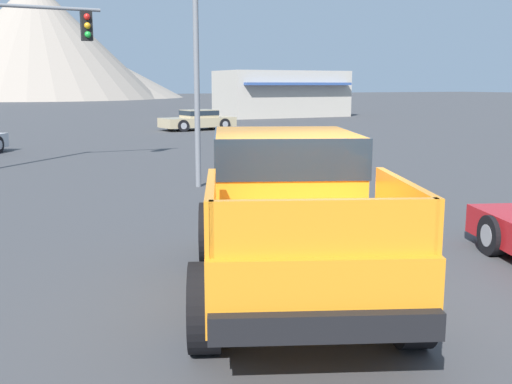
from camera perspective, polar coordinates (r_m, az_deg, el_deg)
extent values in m
plane|color=#424244|center=(7.40, 6.57, -10.30)|extent=(320.00, 320.00, 0.00)
cube|color=orange|center=(7.30, 3.43, -3.63)|extent=(3.67, 5.19, 0.67)
cube|color=orange|center=(8.10, 2.69, 2.99)|extent=(2.49, 2.65, 0.78)
cube|color=#1E2833|center=(8.09, 2.70, 3.98)|extent=(2.55, 2.70, 0.50)
cube|color=orange|center=(5.81, -4.31, -1.42)|extent=(0.81, 1.80, 0.48)
cube|color=orange|center=(6.08, 13.91, -1.17)|extent=(0.81, 1.80, 0.48)
cube|color=orange|center=(4.98, 6.52, -3.42)|extent=(1.79, 0.80, 0.48)
cube|color=black|center=(9.72, 1.74, -1.41)|extent=(1.86, 0.89, 0.24)
cube|color=black|center=(5.06, 6.70, -12.63)|extent=(1.86, 0.89, 0.24)
cylinder|color=black|center=(8.79, -4.39, -3.90)|extent=(0.63, 0.94, 0.89)
cylinder|color=#232326|center=(8.79, -4.39, -3.90)|extent=(0.49, 0.58, 0.49)
cylinder|color=black|center=(8.98, 8.79, -3.68)|extent=(0.63, 0.94, 0.89)
cylinder|color=#232326|center=(8.98, 8.79, -3.68)|extent=(0.49, 0.58, 0.49)
cylinder|color=black|center=(5.95, -4.91, -10.89)|extent=(0.63, 0.94, 0.89)
cylinder|color=#232326|center=(5.95, -4.91, -10.89)|extent=(0.49, 0.58, 0.49)
cylinder|color=black|center=(6.23, 14.56, -10.19)|extent=(0.63, 0.94, 0.89)
cylinder|color=#232326|center=(6.23, 14.56, -10.19)|extent=(0.49, 0.58, 0.49)
cylinder|color=black|center=(9.85, 21.64, -3.86)|extent=(0.42, 0.66, 0.62)
cylinder|color=#9E9EA3|center=(9.85, 21.64, -3.86)|extent=(0.34, 0.40, 0.34)
cube|color=tan|center=(34.80, -5.60, 6.64)|extent=(4.40, 2.20, 0.54)
cube|color=tan|center=(34.83, -5.46, 7.45)|extent=(1.94, 1.71, 0.43)
cube|color=#1E2833|center=(34.82, -5.46, 7.53)|extent=(1.98, 1.75, 0.26)
cylinder|color=black|center=(33.49, -6.96, 6.27)|extent=(0.68, 0.29, 0.66)
cylinder|color=#9E9EA3|center=(33.49, -6.96, 6.27)|extent=(0.39, 0.27, 0.36)
cylinder|color=black|center=(34.99, -8.14, 6.41)|extent=(0.68, 0.29, 0.66)
cylinder|color=#9E9EA3|center=(34.99, -8.14, 6.41)|extent=(0.39, 0.27, 0.36)
cylinder|color=black|center=(34.70, -3.03, 6.47)|extent=(0.68, 0.29, 0.66)
cylinder|color=#9E9EA3|center=(34.70, -3.03, 6.47)|extent=(0.39, 0.27, 0.36)
cylinder|color=black|center=(36.15, -4.33, 6.60)|extent=(0.68, 0.29, 0.66)
cylinder|color=#9E9EA3|center=(36.15, -4.33, 6.60)|extent=(0.39, 0.27, 0.36)
cylinder|color=slate|center=(20.04, -20.06, 16.22)|extent=(3.73, 0.11, 0.11)
cube|color=black|center=(20.20, -15.84, 14.96)|extent=(0.34, 0.26, 0.90)
sphere|color=red|center=(20.08, -15.80, 15.77)|extent=(0.20, 0.20, 0.20)
sphere|color=orange|center=(20.05, -15.76, 15.00)|extent=(0.20, 0.20, 0.20)
sphere|color=green|center=(20.03, -15.72, 14.24)|extent=(0.20, 0.20, 0.20)
cylinder|color=slate|center=(15.26, -5.75, 14.71)|extent=(0.14, 0.14, 7.59)
cube|color=#BCB2A3|center=(49.35, 2.44, 9.32)|extent=(10.15, 5.15, 3.66)
cube|color=#335193|center=(46.79, 4.17, 10.24)|extent=(9.14, 0.70, 0.20)
cone|color=gray|center=(129.06, -19.95, 11.77)|extent=(56.68, 56.68, 14.91)
cone|color=gray|center=(117.98, -20.19, 13.44)|extent=(43.25, 43.25, 20.98)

